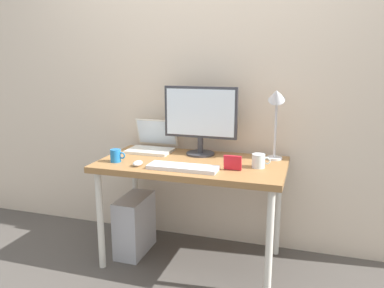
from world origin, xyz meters
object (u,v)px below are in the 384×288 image
desk (192,172)px  laptop (153,143)px  desk_lamp (276,107)px  coffee_mug (116,156)px  mouse (138,163)px  glass_cup (259,161)px  monitor (201,117)px  photo_frame (233,163)px  computer_tower (135,225)px  keyboard (183,167)px

desk → laptop: bearing=149.8°
desk_lamp → coffee_mug: bearing=-160.3°
mouse → glass_cup: bearing=14.4°
desk_lamp → glass_cup: bearing=-109.0°
monitor → photo_frame: monitor is taller
computer_tower → desk: bearing=0.7°
laptop → mouse: (0.07, -0.42, -0.04)m
desk → laptop: 0.45m
computer_tower → laptop: bearing=75.0°
laptop → computer_tower: 0.61m
desk → mouse: size_ratio=13.66×
desk → keyboard: size_ratio=2.79×
monitor → laptop: size_ratio=1.63×
coffee_mug → photo_frame: size_ratio=0.96×
monitor → glass_cup: (0.44, -0.21, -0.23)m
glass_cup → coffee_mug: bearing=-171.0°
computer_tower → mouse: bearing=-55.6°
keyboard → laptop: bearing=132.5°
desk_lamp → coffee_mug: desk_lamp is taller
desk → glass_cup: 0.46m
desk_lamp → coffee_mug: 1.10m
keyboard → mouse: 0.30m
laptop → keyboard: bearing=-47.5°
laptop → computer_tower: bearing=-105.0°
keyboard → coffee_mug: coffee_mug is taller
desk_lamp → glass_cup: size_ratio=4.29×
photo_frame → computer_tower: size_ratio=0.26×
monitor → mouse: (-0.30, -0.40, -0.26)m
laptop → coffee_mug: 0.39m
photo_frame → glass_cup: bearing=36.2°
desk_lamp → desk: bearing=-158.9°
desk_lamp → monitor: bearing=-179.9°
mouse → laptop: bearing=100.0°
laptop → desk_lamp: 0.94m
desk → monitor: (0.00, 0.20, 0.34)m
coffee_mug → laptop: bearing=74.4°
keyboard → mouse: (-0.30, -0.01, 0.01)m
laptop → glass_cup: 0.85m
glass_cup → monitor: bearing=154.5°
mouse → glass_cup: size_ratio=0.77×
desk → keyboard: 0.21m
desk_lamp → keyboard: size_ratio=1.14×
glass_cup → computer_tower: (-0.88, 0.01, -0.55)m
desk → desk_lamp: (0.51, 0.20, 0.43)m
keyboard → glass_cup: glass_cup is taller
monitor → computer_tower: bearing=-155.2°
mouse → keyboard: bearing=2.3°
mouse → coffee_mug: bearing=165.7°
keyboard → desk_lamp: bearing=37.0°
keyboard → mouse: mouse is taller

